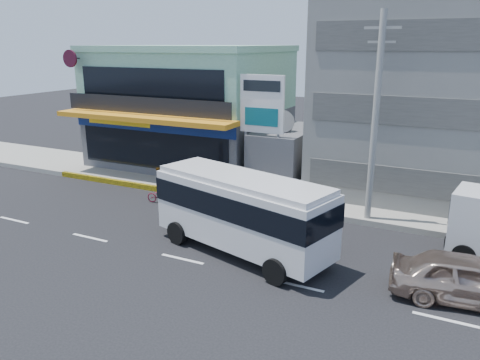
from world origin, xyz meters
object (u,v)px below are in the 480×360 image
at_px(shop_building, 192,109).
at_px(utility_pole_near, 375,119).
at_px(billboard, 262,111).
at_px(sedan, 467,279).
at_px(satellite_dish, 282,130).
at_px(concrete_building, 477,72).
at_px(minibus, 242,208).
at_px(motorcycle_rider, 160,192).

relative_size(shop_building, utility_pole_near, 1.24).
bearing_deg(billboard, sedan, -34.98).
height_order(satellite_dish, sedan, satellite_dish).
bearing_deg(satellite_dish, shop_building, 159.79).
bearing_deg(sedan, concrete_building, -4.19).
bearing_deg(minibus, motorcycle_rider, 151.50).
xyz_separation_m(shop_building, minibus, (9.92, -12.25, -2.00)).
bearing_deg(billboard, concrete_building, 28.92).
height_order(shop_building, satellite_dish, shop_building).
bearing_deg(utility_pole_near, motorcycle_rider, -169.66).
xyz_separation_m(shop_building, sedan, (18.51, -12.45, -3.14)).
bearing_deg(shop_building, sedan, -33.92).
xyz_separation_m(satellite_dish, billboard, (-0.50, -1.80, 1.35)).
bearing_deg(utility_pole_near, shop_building, 154.94).
xyz_separation_m(concrete_building, motorcycle_rider, (-14.92, -9.59, -6.32)).
bearing_deg(satellite_dish, motorcycle_rider, -131.34).
bearing_deg(shop_building, utility_pole_near, -25.06).
distance_m(concrete_building, minibus, 16.35).
distance_m(billboard, sedan, 14.04).
relative_size(concrete_building, minibus, 1.90).
height_order(concrete_building, satellite_dish, concrete_building).
relative_size(utility_pole_near, minibus, 1.19).
height_order(utility_pole_near, motorcycle_rider, utility_pole_near).
distance_m(shop_building, minibus, 15.90).
bearing_deg(utility_pole_near, concrete_building, 62.24).
xyz_separation_m(utility_pole_near, motorcycle_rider, (-10.92, -1.99, -4.47)).
relative_size(satellite_dish, sedan, 0.30).
distance_m(concrete_building, billboard, 12.17).
bearing_deg(sedan, shop_building, 49.74).
bearing_deg(concrete_building, minibus, -121.25).
distance_m(concrete_building, satellite_dish, 11.30).
xyz_separation_m(sedan, motorcycle_rider, (-15.43, 3.91, -0.18)).
height_order(utility_pole_near, minibus, utility_pole_near).
bearing_deg(minibus, satellite_dish, 101.68).
distance_m(satellite_dish, minibus, 9.64).
height_order(sedan, motorcycle_rider, motorcycle_rider).
bearing_deg(satellite_dish, minibus, -78.32).
bearing_deg(concrete_building, shop_building, -176.65).
bearing_deg(sedan, billboard, 48.68).
height_order(concrete_building, sedan, concrete_building).
height_order(satellite_dish, minibus, satellite_dish).
bearing_deg(minibus, billboard, 107.89).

